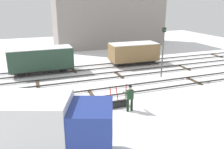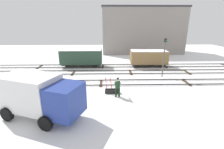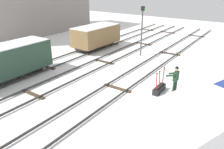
{
  "view_description": "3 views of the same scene",
  "coord_description": "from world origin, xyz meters",
  "px_view_note": "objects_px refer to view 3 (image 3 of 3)",
  "views": [
    {
      "loc": [
        -3.91,
        -14.72,
        6.4
      ],
      "look_at": [
        1.54,
        0.08,
        1.37
      ],
      "focal_mm": 37.03,
      "sensor_mm": 36.0,
      "label": 1
    },
    {
      "loc": [
        0.72,
        -15.57,
        5.94
      ],
      "look_at": [
        1.13,
        0.41,
        0.84
      ],
      "focal_mm": 26.27,
      "sensor_mm": 36.0,
      "label": 2
    },
    {
      "loc": [
        -10.43,
        -6.84,
        6.19
      ],
      "look_at": [
        0.32,
        0.61,
        0.7
      ],
      "focal_mm": 35.6,
      "sensor_mm": 36.0,
      "label": 3
    }
  ],
  "objects_px": {
    "rail_worker": "(175,78)",
    "freight_car_far_end": "(9,60)",
    "freight_car_near_switch": "(96,36)",
    "delivery_truck": "(207,131)",
    "signal_post": "(142,27)",
    "switch_lever_frame": "(159,88)"
  },
  "relations": [
    {
      "from": "freight_car_near_switch",
      "to": "freight_car_far_end",
      "type": "bearing_deg",
      "value": -178.32
    },
    {
      "from": "switch_lever_frame",
      "to": "rail_worker",
      "type": "xyz_separation_m",
      "value": [
        0.44,
        -0.76,
        0.7
      ]
    },
    {
      "from": "rail_worker",
      "to": "delivery_truck",
      "type": "relative_size",
      "value": 0.3
    },
    {
      "from": "switch_lever_frame",
      "to": "rail_worker",
      "type": "bearing_deg",
      "value": -60.13
    },
    {
      "from": "rail_worker",
      "to": "freight_car_far_end",
      "type": "xyz_separation_m",
      "value": [
        -4.41,
        9.79,
        0.43
      ]
    },
    {
      "from": "delivery_truck",
      "to": "freight_car_far_end",
      "type": "xyz_separation_m",
      "value": [
        0.69,
        12.66,
        -0.2
      ]
    },
    {
      "from": "rail_worker",
      "to": "freight_car_far_end",
      "type": "relative_size",
      "value": 0.3
    },
    {
      "from": "freight_car_far_end",
      "to": "freight_car_near_switch",
      "type": "height_order",
      "value": "freight_car_far_end"
    },
    {
      "from": "rail_worker",
      "to": "signal_post",
      "type": "height_order",
      "value": "signal_post"
    },
    {
      "from": "signal_post",
      "to": "freight_car_near_switch",
      "type": "distance_m",
      "value": 4.89
    },
    {
      "from": "delivery_truck",
      "to": "freight_car_far_end",
      "type": "bearing_deg",
      "value": 107.72
    },
    {
      "from": "freight_car_far_end",
      "to": "freight_car_near_switch",
      "type": "relative_size",
      "value": 1.12
    },
    {
      "from": "switch_lever_frame",
      "to": "signal_post",
      "type": "height_order",
      "value": "signal_post"
    },
    {
      "from": "delivery_truck",
      "to": "freight_car_far_end",
      "type": "distance_m",
      "value": 12.68
    },
    {
      "from": "rail_worker",
      "to": "switch_lever_frame",
      "type": "bearing_deg",
      "value": 119.87
    },
    {
      "from": "rail_worker",
      "to": "signal_post",
      "type": "bearing_deg",
      "value": 43.1
    },
    {
      "from": "delivery_truck",
      "to": "signal_post",
      "type": "relative_size",
      "value": 1.34
    },
    {
      "from": "freight_car_far_end",
      "to": "switch_lever_frame",
      "type": "bearing_deg",
      "value": -66.64
    },
    {
      "from": "signal_post",
      "to": "freight_car_far_end",
      "type": "bearing_deg",
      "value": 154.41
    },
    {
      "from": "delivery_truck",
      "to": "freight_car_far_end",
      "type": "relative_size",
      "value": 1.02
    },
    {
      "from": "signal_post",
      "to": "rail_worker",
      "type": "bearing_deg",
      "value": -136.52
    },
    {
      "from": "signal_post",
      "to": "freight_car_far_end",
      "type": "distance_m",
      "value": 10.93
    }
  ]
}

